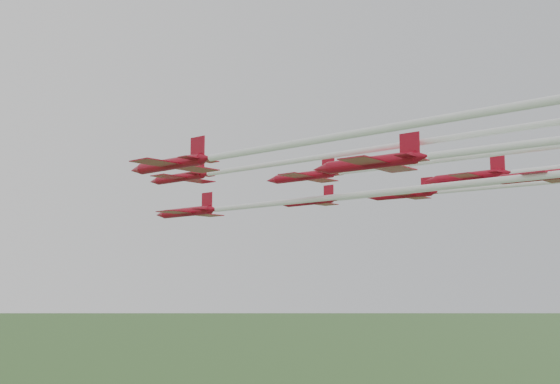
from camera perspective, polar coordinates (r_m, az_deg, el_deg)
jet_lead at (r=86.60m, az=-1.33°, el=-1.01°), size 16.62×60.24×2.96m
jet_row2_left at (r=69.75m, az=1.80°, el=2.65°), size 17.96×64.21×2.40m
jet_row2_right at (r=88.09m, az=11.24°, el=0.14°), size 15.94×64.34×2.51m
jet_row3_left at (r=56.87m, az=1.00°, el=3.92°), size 17.22×58.84×2.69m
jet_row3_mid at (r=75.63m, az=7.86°, el=1.97°), size 14.35×44.45×2.51m
jet_row3_right at (r=95.65m, az=16.80°, el=0.40°), size 17.42×53.43×2.68m
jet_row4_left at (r=59.37m, az=14.94°, el=3.22°), size 15.59×44.41×2.81m
jet_row4_right at (r=82.86m, az=21.57°, el=1.87°), size 14.17×46.91×2.62m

